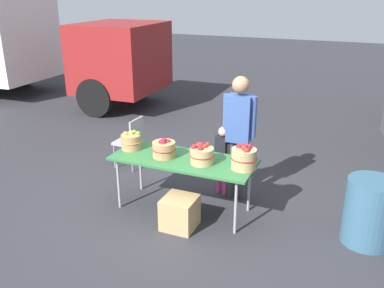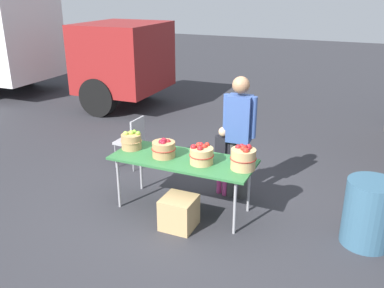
% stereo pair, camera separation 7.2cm
% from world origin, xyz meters
% --- Properties ---
extents(ground_plane, '(40.00, 40.00, 0.00)m').
position_xyz_m(ground_plane, '(0.00, 0.00, 0.00)').
color(ground_plane, '#2D2D33').
extents(market_table, '(1.90, 0.76, 0.75)m').
position_xyz_m(market_table, '(0.00, 0.00, 0.71)').
color(market_table, '#2D6B38').
rests_on(market_table, ground).
extents(apple_basket_green_0, '(0.30, 0.30, 0.26)m').
position_xyz_m(apple_basket_green_0, '(-0.81, 0.04, 0.87)').
color(apple_basket_green_0, '#A87F51').
rests_on(apple_basket_green_0, market_table).
extents(apple_basket_red_0, '(0.32, 0.32, 0.26)m').
position_xyz_m(apple_basket_red_0, '(-0.26, -0.03, 0.87)').
color(apple_basket_red_0, '#A87F51').
rests_on(apple_basket_red_0, market_table).
extents(apple_basket_red_1, '(0.32, 0.32, 0.26)m').
position_xyz_m(apple_basket_red_1, '(0.28, -0.04, 0.87)').
color(apple_basket_red_1, tan).
rests_on(apple_basket_red_1, market_table).
extents(apple_basket_red_2, '(0.33, 0.33, 0.31)m').
position_xyz_m(apple_basket_red_2, '(0.82, 0.01, 0.89)').
color(apple_basket_red_2, tan).
rests_on(apple_basket_red_2, market_table).
extents(vendor_adult, '(0.47, 0.25, 1.77)m').
position_xyz_m(vendor_adult, '(0.56, 0.64, 1.04)').
color(vendor_adult, '#3F3F3F').
rests_on(vendor_adult, ground).
extents(child_customer, '(0.26, 0.19, 1.04)m').
position_xyz_m(child_customer, '(0.33, 0.63, 0.61)').
color(child_customer, '#CC3F8C').
rests_on(child_customer, ground).
extents(box_truck, '(7.75, 2.36, 2.75)m').
position_xyz_m(box_truck, '(-7.11, 4.05, 1.49)').
color(box_truck, white).
rests_on(box_truck, ground).
extents(folding_chair, '(0.41, 0.41, 0.86)m').
position_xyz_m(folding_chair, '(-1.37, 0.97, 0.51)').
color(folding_chair, '#99999E').
rests_on(folding_chair, ground).
extents(trash_barrel, '(0.58, 0.58, 0.80)m').
position_xyz_m(trash_barrel, '(2.32, 0.14, 0.40)').
color(trash_barrel, '#335972').
rests_on(trash_barrel, ground).
extents(produce_crate, '(0.41, 0.41, 0.41)m').
position_xyz_m(produce_crate, '(0.14, -0.44, 0.20)').
color(produce_crate, tan).
rests_on(produce_crate, ground).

